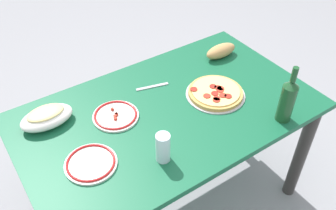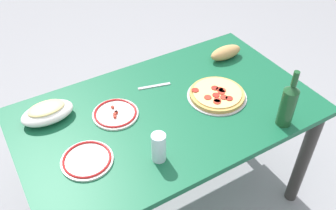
{
  "view_description": "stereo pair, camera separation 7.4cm",
  "coord_description": "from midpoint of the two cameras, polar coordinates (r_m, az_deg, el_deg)",
  "views": [
    {
      "loc": [
        0.73,
        1.08,
        1.89
      ],
      "look_at": [
        0.0,
        0.0,
        0.76
      ],
      "focal_mm": 39.24,
      "sensor_mm": 36.0,
      "label": 1
    },
    {
      "loc": [
        0.67,
        1.12,
        1.89
      ],
      "look_at": [
        0.0,
        0.0,
        0.76
      ],
      "focal_mm": 39.24,
      "sensor_mm": 36.0,
      "label": 2
    }
  ],
  "objects": [
    {
      "name": "ground_plane",
      "position": [
        2.3,
        -0.95,
        -14.44
      ],
      "size": [
        8.0,
        8.0,
        0.0
      ],
      "primitive_type": "plane",
      "color": "gray",
      "rests_on": "ground"
    },
    {
      "name": "dining_table",
      "position": [
        1.83,
        -1.16,
        -3.45
      ],
      "size": [
        1.42,
        0.85,
        0.73
      ],
      "color": "#145938",
      "rests_on": "ground"
    },
    {
      "name": "pepperoni_pizza",
      "position": [
        1.83,
        6.25,
        1.88
      ],
      "size": [
        0.3,
        0.3,
        0.03
      ],
      "color": "#B7B7BC",
      "rests_on": "dining_table"
    },
    {
      "name": "baked_pasta_dish",
      "position": [
        1.75,
        -19.51,
        -1.73
      ],
      "size": [
        0.24,
        0.15,
        0.08
      ],
      "color": "white",
      "rests_on": "dining_table"
    },
    {
      "name": "wine_bottle",
      "position": [
        1.7,
        16.89,
        0.79
      ],
      "size": [
        0.07,
        0.07,
        0.29
      ],
      "color": "#194723",
      "rests_on": "dining_table"
    },
    {
      "name": "water_glass",
      "position": [
        1.48,
        -2.22,
        -6.66
      ],
      "size": [
        0.06,
        0.06,
        0.14
      ],
      "primitive_type": "cylinder",
      "color": "silver",
      "rests_on": "dining_table"
    },
    {
      "name": "side_plate_near",
      "position": [
        1.55,
        -13.25,
        -8.81
      ],
      "size": [
        0.22,
        0.22,
        0.02
      ],
      "color": "white",
      "rests_on": "dining_table"
    },
    {
      "name": "side_plate_far",
      "position": [
        1.73,
        -9.35,
        -1.64
      ],
      "size": [
        0.22,
        0.22,
        0.02
      ],
      "color": "white",
      "rests_on": "dining_table"
    },
    {
      "name": "bread_loaf",
      "position": [
        2.11,
        7.21,
        8.32
      ],
      "size": [
        0.2,
        0.08,
        0.07
      ],
      "primitive_type": "ellipsoid",
      "color": "tan",
      "rests_on": "dining_table"
    },
    {
      "name": "fork_left",
      "position": [
        1.89,
        -3.58,
        2.85
      ],
      "size": [
        0.17,
        0.06,
        0.0
      ],
      "primitive_type": "cube",
      "rotation": [
        0.0,
        0.0,
        2.88
      ],
      "color": "#B7B7BC",
      "rests_on": "dining_table"
    }
  ]
}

